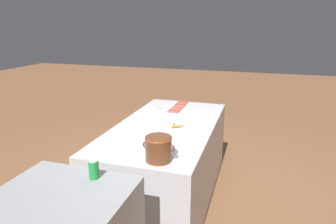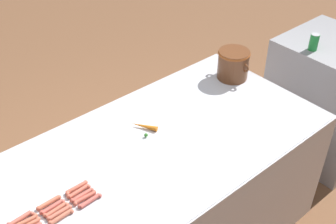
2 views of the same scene
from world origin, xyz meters
The scene contains 17 objects.
griddle_counter centered at (0.00, 0.00, 0.45)m, with size 1.06×2.13×0.90m.
back_cabinet centered at (0.13, 1.72, 0.50)m, with size 0.81×0.71×1.01m, color #A0A0A4.
hot_dog_1 centered at (-0.01, -0.81, 0.91)m, with size 0.03×0.14×0.02m.
hot_dog_2 centered at (-0.01, -0.66, 0.91)m, with size 0.02×0.14×0.02m.
hot_dog_3 centered at (-0.01, -0.50, 0.91)m, with size 0.03×0.14×0.02m.
hot_dog_5 centered at (0.03, -0.80, 0.91)m, with size 0.03×0.13×0.02m.
hot_dog_6 centered at (0.03, -0.66, 0.91)m, with size 0.03×0.14×0.02m.
hot_dog_7 centered at (0.02, -0.51, 0.91)m, with size 0.03×0.14×0.02m.
hot_dog_10 centered at (0.06, -0.66, 0.91)m, with size 0.03×0.14×0.02m.
hot_dog_11 centered at (0.06, -0.51, 0.91)m, with size 0.03×0.14×0.02m.
hot_dog_14 centered at (0.08, -0.65, 0.91)m, with size 0.03×0.14×0.02m.
hot_dog_15 centered at (0.08, -0.51, 0.91)m, with size 0.03×0.14×0.02m.
hot_dog_18 centered at (0.11, -0.66, 0.91)m, with size 0.03×0.14×0.02m.
hot_dog_19 centered at (0.11, -0.50, 0.91)m, with size 0.03×0.14×0.02m.
bean_pot centered at (-0.22, 0.90, 1.01)m, with size 0.28×0.22×0.21m.
carrot centered at (-0.17, 0.06, 0.91)m, with size 0.17×0.11×0.03m.
soda_can centered at (0.03, 1.49, 1.07)m, with size 0.07×0.07×0.12m.
Camera 2 is at (1.46, -1.14, 2.54)m, focal length 45.95 mm.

